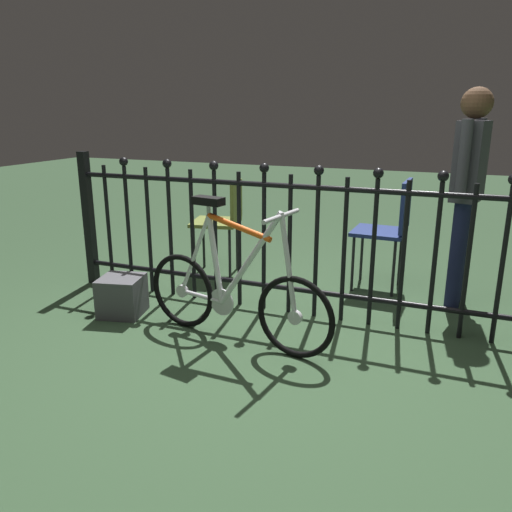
{
  "coord_description": "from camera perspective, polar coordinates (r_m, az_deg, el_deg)",
  "views": [
    {
      "loc": [
        1.06,
        -2.65,
        1.45
      ],
      "look_at": [
        -0.1,
        0.2,
        0.55
      ],
      "focal_mm": 35.71,
      "sensor_mm": 36.0,
      "label": 1
    }
  ],
  "objects": [
    {
      "name": "chair_olive",
      "position": [
        4.51,
        -3.62,
        4.4
      ],
      "size": [
        0.48,
        0.48,
        0.84
      ],
      "color": "black",
      "rests_on": "ground"
    },
    {
      "name": "bicycle",
      "position": [
        3.22,
        -2.43,
        -4.06
      ],
      "size": [
        1.36,
        0.4,
        0.92
      ],
      "color": "black",
      "rests_on": "ground"
    },
    {
      "name": "iron_fence",
      "position": [
        3.63,
        3.23,
        2.2
      ],
      "size": [
        3.68,
        0.07,
        1.11
      ],
      "color": "black",
      "rests_on": "ground"
    },
    {
      "name": "ground_plane",
      "position": [
        3.2,
        0.29,
        -10.64
      ],
      "size": [
        20.0,
        20.0,
        0.0
      ],
      "primitive_type": "plane",
      "color": "#2F492E"
    },
    {
      "name": "chair_navy",
      "position": [
        4.24,
        14.78,
        3.51
      ],
      "size": [
        0.43,
        0.42,
        0.91
      ],
      "color": "black",
      "rests_on": "ground"
    },
    {
      "name": "person_visitor",
      "position": [
        4.01,
        22.67,
        7.82
      ],
      "size": [
        0.24,
        0.47,
        1.59
      ],
      "color": "#191E3F",
      "rests_on": "ground"
    },
    {
      "name": "display_crate",
      "position": [
        3.82,
        -14.78,
        -4.33
      ],
      "size": [
        0.35,
        0.35,
        0.28
      ],
      "primitive_type": "cube",
      "rotation": [
        0.0,
        0.0,
        0.23
      ],
      "color": "#4C4C51",
      "rests_on": "ground"
    }
  ]
}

